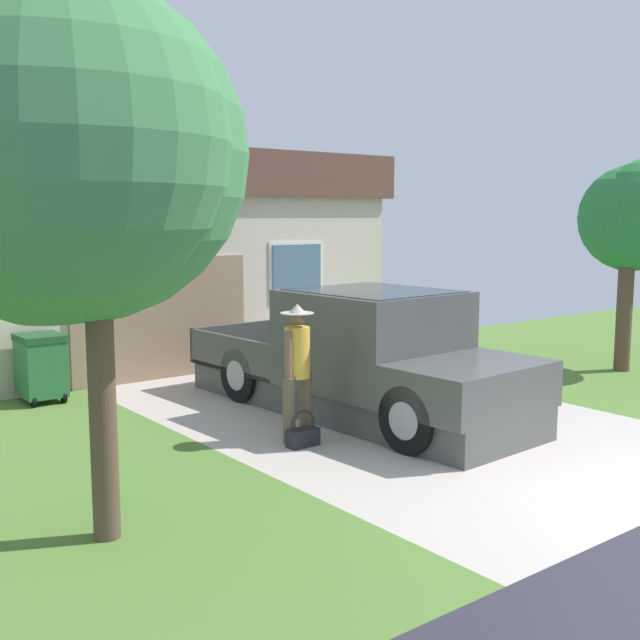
{
  "coord_description": "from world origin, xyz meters",
  "views": [
    {
      "loc": [
        -6.98,
        -3.4,
        2.72
      ],
      "look_at": [
        -0.9,
        4.43,
        1.37
      ],
      "focal_mm": 43.27,
      "sensor_mm": 36.0,
      "label": 1
    }
  ],
  "objects_px": {
    "handbag": "(303,436)",
    "house_with_garage": "(87,253)",
    "person_with_hat": "(297,366)",
    "wheeled_trash_bin": "(41,365)",
    "neighbor_tree": "(65,158)",
    "front_yard_tree": "(640,215)",
    "pickup_truck": "(371,360)"
  },
  "relations": [
    {
      "from": "handbag",
      "to": "house_with_garage",
      "type": "height_order",
      "value": "house_with_garage"
    },
    {
      "from": "handbag",
      "to": "pickup_truck",
      "type": "bearing_deg",
      "value": 20.1
    },
    {
      "from": "handbag",
      "to": "house_with_garage",
      "type": "relative_size",
      "value": 0.04
    },
    {
      "from": "pickup_truck",
      "to": "house_with_garage",
      "type": "distance_m",
      "value": 7.59
    },
    {
      "from": "pickup_truck",
      "to": "neighbor_tree",
      "type": "height_order",
      "value": "neighbor_tree"
    },
    {
      "from": "person_with_hat",
      "to": "house_with_garage",
      "type": "height_order",
      "value": "house_with_garage"
    },
    {
      "from": "pickup_truck",
      "to": "front_yard_tree",
      "type": "height_order",
      "value": "front_yard_tree"
    },
    {
      "from": "pickup_truck",
      "to": "neighbor_tree",
      "type": "relative_size",
      "value": 1.19
    },
    {
      "from": "person_with_hat",
      "to": "wheeled_trash_bin",
      "type": "bearing_deg",
      "value": 96.57
    },
    {
      "from": "front_yard_tree",
      "to": "wheeled_trash_bin",
      "type": "relative_size",
      "value": 3.69
    },
    {
      "from": "house_with_garage",
      "to": "pickup_truck",
      "type": "bearing_deg",
      "value": -82.0
    },
    {
      "from": "front_yard_tree",
      "to": "wheeled_trash_bin",
      "type": "height_order",
      "value": "front_yard_tree"
    },
    {
      "from": "pickup_truck",
      "to": "handbag",
      "type": "bearing_deg",
      "value": 16.99
    },
    {
      "from": "handbag",
      "to": "neighbor_tree",
      "type": "xyz_separation_m",
      "value": [
        -3.06,
        -0.97,
        3.05
      ]
    },
    {
      "from": "person_with_hat",
      "to": "neighbor_tree",
      "type": "bearing_deg",
      "value": -177.48
    },
    {
      "from": "pickup_truck",
      "to": "neighbor_tree",
      "type": "distance_m",
      "value": 5.45
    },
    {
      "from": "front_yard_tree",
      "to": "house_with_garage",
      "type": "bearing_deg",
      "value": 131.02
    },
    {
      "from": "neighbor_tree",
      "to": "wheeled_trash_bin",
      "type": "xyz_separation_m",
      "value": [
        1.34,
        5.1,
        -2.63
      ]
    },
    {
      "from": "person_with_hat",
      "to": "wheeled_trash_bin",
      "type": "relative_size",
      "value": 1.67
    },
    {
      "from": "person_with_hat",
      "to": "neighbor_tree",
      "type": "relative_size",
      "value": 0.36
    },
    {
      "from": "handbag",
      "to": "neighbor_tree",
      "type": "height_order",
      "value": "neighbor_tree"
    },
    {
      "from": "house_with_garage",
      "to": "front_yard_tree",
      "type": "xyz_separation_m",
      "value": [
        6.86,
        -7.88,
        0.75
      ]
    },
    {
      "from": "handbag",
      "to": "front_yard_tree",
      "type": "height_order",
      "value": "front_yard_tree"
    },
    {
      "from": "wheeled_trash_bin",
      "to": "front_yard_tree",
      "type": "bearing_deg",
      "value": -23.82
    },
    {
      "from": "person_with_hat",
      "to": "pickup_truck",
      "type": "bearing_deg",
      "value": -6.04
    },
    {
      "from": "front_yard_tree",
      "to": "neighbor_tree",
      "type": "bearing_deg",
      "value": -174.09
    },
    {
      "from": "person_with_hat",
      "to": "house_with_garage",
      "type": "xyz_separation_m",
      "value": [
        0.43,
        7.75,
        1.05
      ]
    },
    {
      "from": "house_with_garage",
      "to": "front_yard_tree",
      "type": "relative_size",
      "value": 2.74
    },
    {
      "from": "pickup_truck",
      "to": "wheeled_trash_bin",
      "type": "relative_size",
      "value": 5.49
    },
    {
      "from": "front_yard_tree",
      "to": "person_with_hat",
      "type": "bearing_deg",
      "value": 178.93
    },
    {
      "from": "house_with_garage",
      "to": "neighbor_tree",
      "type": "distance_m",
      "value": 9.73
    },
    {
      "from": "pickup_truck",
      "to": "neighbor_tree",
      "type": "xyz_separation_m",
      "value": [
        -4.64,
        -1.55,
        2.41
      ]
    }
  ]
}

